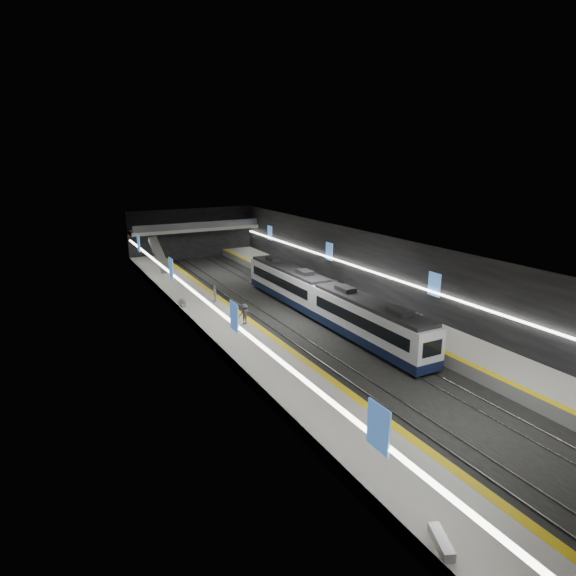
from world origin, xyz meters
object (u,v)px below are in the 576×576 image
passenger_right_b (421,324)px  passenger_left_a (215,294)px  escalator (159,255)px  bench_left_near (441,542)px  bench_right_far (330,281)px  passenger_right_a (417,322)px  train (324,299)px  passenger_left_b (244,314)px  bench_left_far (183,303)px

passenger_right_b → passenger_left_a: (-12.48, 17.70, -0.05)m
escalator → bench_left_near: 54.69m
bench_right_far → passenger_right_a: 17.86m
train → passenger_left_b: 8.66m
passenger_right_a → passenger_right_b: passenger_right_b is taller
escalator → bench_right_far: 24.30m
train → escalator: bearing=110.6°
train → bench_right_far: bearing=53.9°
bench_left_near → bench_left_far: size_ratio=0.96×
passenger_right_a → passenger_left_a: bearing=51.7°
bench_left_far → bench_right_far: size_ratio=0.93×
train → bench_left_near: (-11.95, -27.99, -0.99)m
train → passenger_right_a: bearing=-65.4°
train → passenger_left_a: bearing=137.2°
train → bench_left_far: size_ratio=16.84×
escalator → passenger_right_b: (13.86, -36.37, -0.98)m
train → bench_right_far: (6.38, 8.76, -0.96)m
train → passenger_left_b: bearing=-178.7°
escalator → passenger_right_a: 38.27m
bench_left_near → passenger_right_a: passenger_right_a is taller
bench_right_far → passenger_left_a: (-15.00, -0.80, 0.63)m
bench_left_near → bench_right_far: (18.34, 36.75, 0.02)m
bench_left_near → passenger_left_a: size_ratio=0.99×
bench_left_far → bench_right_far: bench_right_far is taller
train → bench_right_far: 10.88m
bench_left_far → passenger_right_b: size_ratio=0.97×
bench_left_near → bench_left_far: (-0.05, 36.34, 0.01)m
bench_left_near → passenger_right_b: passenger_right_b is taller
passenger_right_a → passenger_left_b: bearing=70.3°
bench_left_near → passenger_right_b: 24.16m
escalator → bench_left_far: (-2.00, -18.28, -1.68)m
passenger_left_a → passenger_left_b: size_ratio=0.88×
passenger_right_b → passenger_left_a: bearing=104.7°
bench_right_far → passenger_left_b: (-15.04, -8.95, 0.75)m
passenger_right_b → bench_left_far: bearing=110.7°
passenger_right_b → passenger_left_b: passenger_left_b is taller
escalator → bench_right_far: bearing=-47.5°
bench_right_far → passenger_right_b: (-2.52, -18.50, 0.68)m
bench_left_near → bench_right_far: bearing=85.9°
bench_left_far → passenger_left_b: size_ratio=0.91×
bench_left_near → passenger_right_a: (16.03, 19.06, 0.65)m
bench_left_near → passenger_right_a: 24.91m
bench_left_far → passenger_right_b: passenger_right_b is taller
bench_left_far → passenger_left_a: passenger_left_a is taller
bench_left_near → passenger_left_a: (3.34, 35.96, 0.66)m
train → passenger_right_a: size_ratio=17.42×
train → bench_left_far: (-12.00, 8.35, -0.98)m
bench_left_near → passenger_left_b: 28.00m
escalator → passenger_right_b: bearing=-69.1°
bench_left_far → passenger_right_a: passenger_right_a is taller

